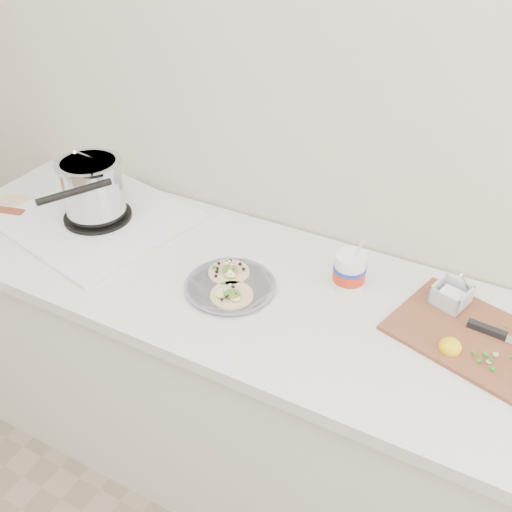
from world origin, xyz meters
The scene contains 6 objects.
counter centered at (0.00, 1.43, 0.45)m, with size 2.44×0.66×0.90m.
stove centered at (-0.74, 1.47, 0.99)m, with size 0.65×0.62×0.26m.
taco_plate centered at (-0.17, 1.37, 0.92)m, with size 0.26×0.26×0.04m.
tub centered at (0.12, 1.54, 0.97)m, with size 0.09×0.09×0.21m.
cutboard centered at (0.49, 1.50, 0.92)m, with size 0.47×0.39×0.07m.
bacon_plate centered at (-1.06, 1.35, 0.91)m, with size 0.24×0.24×0.02m.
Camera 1 is at (0.49, 0.29, 1.93)m, focal length 40.00 mm.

